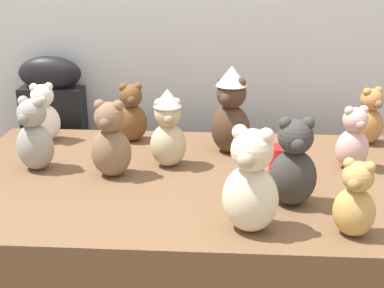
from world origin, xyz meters
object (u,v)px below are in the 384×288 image
(teddy_bear_chestnut, at_px, (132,114))
(teddy_bear_caramel, at_px, (370,118))
(display_table, at_px, (192,267))
(instrument_case, at_px, (58,162))
(teddy_bear_charcoal, at_px, (294,165))
(teddy_bear_mocha, at_px, (111,141))
(teddy_bear_cocoa, at_px, (231,111))
(teddy_bear_blush, at_px, (353,140))
(teddy_bear_honey, at_px, (355,201))
(teddy_bear_snow, at_px, (44,114))
(party_cup_red, at_px, (281,162))
(teddy_bear_sand, at_px, (168,129))
(teddy_bear_cream, at_px, (251,184))
(teddy_bear_ash, at_px, (34,136))

(teddy_bear_chestnut, bearing_deg, teddy_bear_caramel, -12.18)
(display_table, height_order, instrument_case, instrument_case)
(teddy_bear_caramel, bearing_deg, teddy_bear_charcoal, -149.08)
(teddy_bear_mocha, bearing_deg, display_table, 5.76)
(display_table, distance_m, teddy_bear_caramel, 0.90)
(teddy_bear_cocoa, bearing_deg, teddy_bear_blush, 7.83)
(teddy_bear_cocoa, bearing_deg, teddy_bear_chestnut, -169.66)
(teddy_bear_honey, bearing_deg, teddy_bear_charcoal, 155.63)
(teddy_bear_honey, bearing_deg, teddy_bear_snow, 174.03)
(display_table, distance_m, party_cup_red, 0.51)
(teddy_bear_caramel, bearing_deg, teddy_bear_mocha, 175.87)
(party_cup_red, bearing_deg, teddy_bear_mocha, -177.88)
(teddy_bear_sand, bearing_deg, teddy_bear_blush, -10.37)
(teddy_bear_mocha, height_order, teddy_bear_sand, teddy_bear_sand)
(teddy_bear_mocha, height_order, teddy_bear_cream, teddy_bear_cream)
(party_cup_red, bearing_deg, teddy_bear_cocoa, 126.77)
(teddy_bear_charcoal, bearing_deg, party_cup_red, 91.52)
(instrument_case, relative_size, teddy_bear_chestnut, 4.21)
(teddy_bear_cream, bearing_deg, teddy_bear_honey, 18.38)
(teddy_bear_caramel, height_order, teddy_bear_honey, teddy_bear_caramel)
(instrument_case, distance_m, teddy_bear_cream, 1.32)
(instrument_case, distance_m, teddy_bear_blush, 1.35)
(teddy_bear_cream, xyz_separation_m, teddy_bear_honey, (0.28, -0.01, -0.04))
(teddy_bear_cream, bearing_deg, teddy_bear_caramel, 75.70)
(teddy_bear_blush, distance_m, teddy_bear_chestnut, 0.85)
(teddy_bear_cocoa, distance_m, party_cup_red, 0.30)
(teddy_bear_ash, bearing_deg, display_table, 16.78)
(display_table, bearing_deg, party_cup_red, 3.43)
(teddy_bear_blush, xyz_separation_m, teddy_bear_chestnut, (-0.82, 0.23, 0.01))
(teddy_bear_honey, bearing_deg, teddy_bear_ash, -174.75)
(teddy_bear_caramel, relative_size, teddy_bear_snow, 0.96)
(display_table, relative_size, teddy_bear_cream, 5.39)
(teddy_bear_mocha, distance_m, teddy_bear_ash, 0.28)
(teddy_bear_ash, bearing_deg, party_cup_red, 19.32)
(display_table, height_order, teddy_bear_ash, teddy_bear_ash)
(teddy_bear_honey, bearing_deg, teddy_bear_chestnut, 162.21)
(teddy_bear_charcoal, height_order, teddy_bear_blush, teddy_bear_charcoal)
(teddy_bear_sand, bearing_deg, display_table, -58.67)
(teddy_bear_mocha, xyz_separation_m, teddy_bear_blush, (0.83, 0.12, -0.02))
(teddy_bear_caramel, bearing_deg, teddy_bear_sand, 174.20)
(teddy_bear_mocha, height_order, teddy_bear_snow, teddy_bear_mocha)
(display_table, bearing_deg, teddy_bear_chestnut, 127.19)
(teddy_bear_snow, xyz_separation_m, party_cup_red, (0.91, -0.31, -0.06))
(teddy_bear_blush, height_order, teddy_bear_chestnut, teddy_bear_chestnut)
(teddy_bear_caramel, height_order, party_cup_red, teddy_bear_caramel)
(teddy_bear_cocoa, distance_m, teddy_bear_snow, 0.75)
(teddy_bear_honey, bearing_deg, teddy_bear_sand, 166.97)
(instrument_case, relative_size, teddy_bear_caramel, 4.38)
(teddy_bear_mocha, height_order, teddy_bear_ash, teddy_bear_mocha)
(teddy_bear_honey, distance_m, teddy_bear_snow, 1.27)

